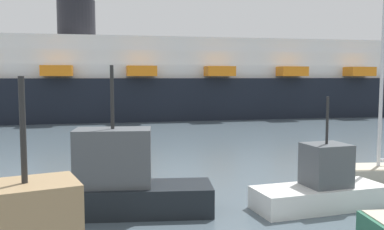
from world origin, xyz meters
The scene contains 3 objects.
fishing_boat_1 centered at (-4.84, 9.75, 1.24)m, with size 7.34×3.14×5.90m.
fishing_boat_2 centered at (3.39, 8.58, 0.88)m, with size 5.74×2.47×4.64m.
cruise_ship centered at (9.45, 50.18, 4.80)m, with size 95.64×16.55×15.17m.
Camera 1 is at (-5.84, -7.10, 5.46)m, focal length 39.96 mm.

